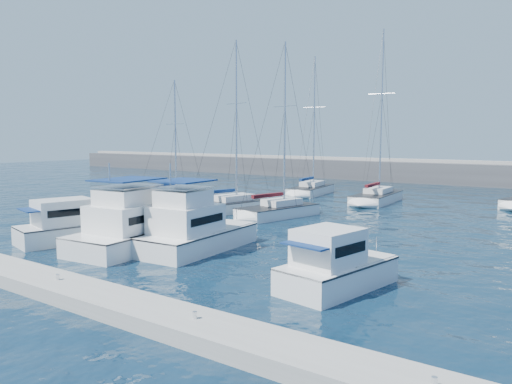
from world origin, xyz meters
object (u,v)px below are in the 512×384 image
Objects in this scene: motor_yacht_stbd_outer at (335,268)px; motor_yacht_stbd_inner at (193,232)px; sailboat_mid_b at (230,206)px; sailboat_back_a at (311,190)px; sailboat_mid_c at (278,211)px; sailboat_back_b at (377,197)px; sailboat_mid_a at (171,198)px; motor_yacht_port_inner at (140,229)px; motor_yacht_port_outer at (73,227)px.

motor_yacht_stbd_inner is at bearing 178.87° from motor_yacht_stbd_outer.
sailboat_back_a reaches higher than sailboat_mid_b.
sailboat_mid_c is (-2.65, 13.48, -0.60)m from motor_yacht_stbd_inner.
motor_yacht_stbd_inner is 27.37m from sailboat_back_b.
sailboat_mid_a is 21.29m from sailboat_back_b.
motor_yacht_port_inner is at bearing -173.86° from motor_yacht_stbd_outer.
sailboat_back_a is (-6.00, 16.33, 0.01)m from sailboat_mid_c.
sailboat_mid_c is at bearing 139.82° from motor_yacht_stbd_outer.
sailboat_mid_b is 16.34m from sailboat_back_a.
motor_yacht_stbd_inner is 0.45× the size of sailboat_back_b.
sailboat_mid_c is 14.24m from sailboat_back_b.
motor_yacht_port_outer is at bearing -168.61° from motor_yacht_stbd_outer.
motor_yacht_port_inner is 31.39m from sailboat_back_a.
sailboat_mid_b is 1.05× the size of sailboat_mid_c.
sailboat_mid_c is at bearing -78.28° from sailboat_back_a.
sailboat_back_b reaches higher than motor_yacht_stbd_inner.
sailboat_back_a is at bearing 105.39° from sailboat_mid_b.
motor_yacht_stbd_inner is at bearing -47.23° from sailboat_mid_b.
motor_yacht_stbd_inner is (8.15, 2.52, 0.19)m from motor_yacht_port_outer.
sailboat_mid_b reaches higher than sailboat_mid_c.
motor_yacht_stbd_inner is at bearing -95.33° from sailboat_back_b.
sailboat_back_a reaches higher than sailboat_mid_c.
motor_yacht_port_inner is at bearing -101.96° from sailboat_back_b.
sailboat_back_b is (-9.87, 29.36, -0.39)m from motor_yacht_stbd_outer.
motor_yacht_port_inner is 20.96m from sailboat_mid_a.
sailboat_mid_b reaches higher than motor_yacht_port_inner.
sailboat_back_a is (-5.31, 30.93, -0.59)m from motor_yacht_port_inner.
motor_yacht_port_outer is 32.34m from sailboat_back_a.
motor_yacht_stbd_outer is 30.97m from sailboat_back_b.
motor_yacht_stbd_outer is at bearing -14.87° from motor_yacht_stbd_inner.
sailboat_mid_c is (5.50, 16.00, -0.41)m from motor_yacht_port_outer.
sailboat_mid_b is at bearing -95.64° from sailboat_back_a.
sailboat_back_a is at bearing 65.52° from sailboat_mid_a.
sailboat_mid_a is 0.72× the size of sailboat_back_b.
motor_yacht_stbd_inner is 15.62m from sailboat_mid_b.
sailboat_back_b is (8.34, 13.87, 0.02)m from sailboat_mid_b.
motor_yacht_port_outer is 0.48× the size of sailboat_back_a.
motor_yacht_stbd_outer is at bearing -27.80° from sailboat_mid_b.
sailboat_mid_b is (8.95, -1.44, 0.03)m from sailboat_mid_a.
motor_yacht_port_outer is 31.11m from sailboat_back_b.
sailboat_mid_c is at bearing 85.12° from motor_yacht_port_outer.
motor_yacht_stbd_outer is at bearing -27.72° from sailboat_mid_a.
sailboat_mid_b reaches higher than motor_yacht_stbd_outer.
motor_yacht_port_outer is 8.53m from motor_yacht_stbd_inner.
sailboat_mid_c is at bearing 81.23° from motor_yacht_port_inner.
sailboat_mid_b is at bearing 116.21° from motor_yacht_stbd_inner.
sailboat_mid_b is 5.20m from sailboat_mid_c.
motor_yacht_port_inner is at bearing -80.41° from sailboat_mid_c.
motor_yacht_stbd_outer is at bearing -67.59° from sailboat_back_a.
motor_yacht_stbd_outer is (10.36, -1.99, -0.19)m from motor_yacht_stbd_inner.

